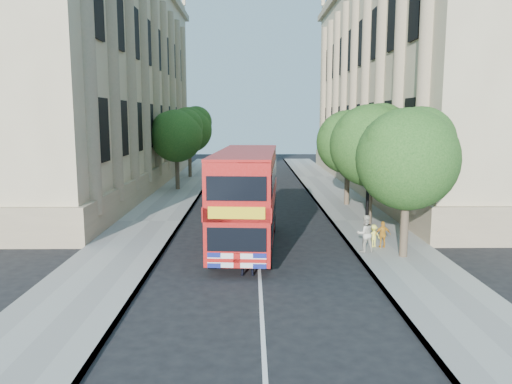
{
  "coord_description": "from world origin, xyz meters",
  "views": [
    {
      "loc": [
        -0.3,
        -16.34,
        5.66
      ],
      "look_at": [
        -0.08,
        5.9,
        2.3
      ],
      "focal_mm": 35.0,
      "sensor_mm": 36.0,
      "label": 1
    }
  ],
  "objects_px": {
    "double_decker_bus": "(247,196)",
    "woman_pedestrian": "(365,233)",
    "police_constable": "(247,248)",
    "lamp_post": "(368,187)",
    "box_van": "(228,184)"
  },
  "relations": [
    {
      "from": "box_van",
      "to": "police_constable",
      "type": "height_order",
      "value": "box_van"
    },
    {
      "from": "box_van",
      "to": "lamp_post",
      "type": "bearing_deg",
      "value": -52.3
    },
    {
      "from": "police_constable",
      "to": "woman_pedestrian",
      "type": "relative_size",
      "value": 1.32
    },
    {
      "from": "police_constable",
      "to": "woman_pedestrian",
      "type": "xyz_separation_m",
      "value": [
        4.86,
        2.7,
        -0.13
      ]
    },
    {
      "from": "double_decker_bus",
      "to": "woman_pedestrian",
      "type": "bearing_deg",
      "value": -10.2
    },
    {
      "from": "double_decker_bus",
      "to": "box_van",
      "type": "bearing_deg",
      "value": 100.79
    },
    {
      "from": "double_decker_bus",
      "to": "woman_pedestrian",
      "type": "xyz_separation_m",
      "value": [
        4.9,
        -1.23,
        -1.39
      ]
    },
    {
      "from": "double_decker_bus",
      "to": "police_constable",
      "type": "xyz_separation_m",
      "value": [
        0.04,
        -3.93,
        -1.27
      ]
    },
    {
      "from": "lamp_post",
      "to": "box_van",
      "type": "height_order",
      "value": "lamp_post"
    },
    {
      "from": "police_constable",
      "to": "woman_pedestrian",
      "type": "bearing_deg",
      "value": -152.93
    },
    {
      "from": "double_decker_bus",
      "to": "box_van",
      "type": "relative_size",
      "value": 1.83
    },
    {
      "from": "double_decker_bus",
      "to": "lamp_post",
      "type": "bearing_deg",
      "value": 14.93
    },
    {
      "from": "double_decker_bus",
      "to": "police_constable",
      "type": "height_order",
      "value": "double_decker_bus"
    },
    {
      "from": "box_van",
      "to": "woman_pedestrian",
      "type": "height_order",
      "value": "box_van"
    },
    {
      "from": "lamp_post",
      "to": "police_constable",
      "type": "height_order",
      "value": "lamp_post"
    }
  ]
}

